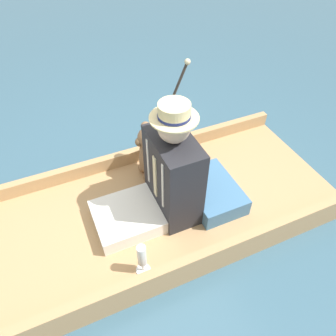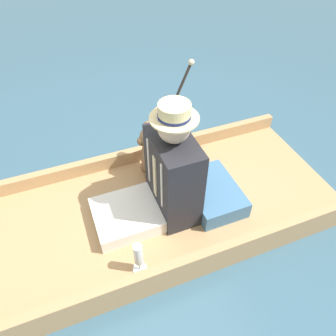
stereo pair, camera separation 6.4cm
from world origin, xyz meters
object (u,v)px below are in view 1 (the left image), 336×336
object	(u,v)px
walking_cane	(169,107)
wine_glass	(142,257)
teddy_bear	(149,153)
seated_person	(164,179)

from	to	relation	value
walking_cane	wine_glass	bearing A→B (deg)	147.59
teddy_bear	wine_glass	world-z (taller)	teddy_bear
seated_person	walking_cane	xyz separation A→B (m)	(0.51, -0.26, 0.18)
seated_person	wine_glass	bearing A→B (deg)	146.80
teddy_bear	walking_cane	xyz separation A→B (m)	(0.13, -0.22, 0.27)
teddy_bear	walking_cane	size ratio (longest dim) A/B	0.55
seated_person	walking_cane	bearing A→B (deg)	-21.79
seated_person	teddy_bear	distance (m)	0.39
seated_person	teddy_bear	size ratio (longest dim) A/B	1.86
wine_glass	walking_cane	distance (m)	1.11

